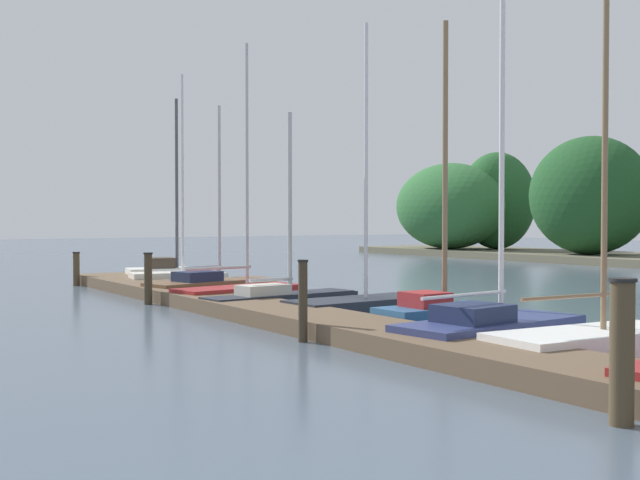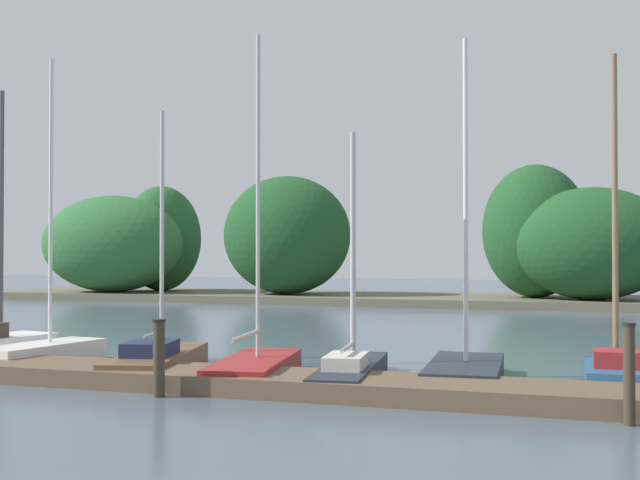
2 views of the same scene
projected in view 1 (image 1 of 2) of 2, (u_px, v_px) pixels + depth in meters
The scene contains 14 objects.
dock_pier at pixel (257, 310), 18.68m from camera, with size 24.15×1.80×0.35m.
sailboat_0 at pixel (173, 272), 28.53m from camera, with size 1.76×3.33×6.53m.
sailboat_1 at pixel (180, 277), 26.72m from camera, with size 1.56×3.28×7.06m.
sailboat_2 at pixel (214, 285), 24.15m from camera, with size 2.14×4.54×5.69m.
sailboat_3 at pixel (244, 291), 22.05m from camera, with size 1.81×4.03×7.08m.
sailboat_4 at pixel (284, 297), 20.44m from camera, with size 1.43×4.56×4.99m.
sailboat_5 at pixel (363, 302), 19.18m from camera, with size 1.60×3.80×6.93m.
sailboat_6 at pixel (440, 309), 16.76m from camera, with size 1.16×2.88×6.39m.
sailboat_7 at pixel (494, 327), 14.48m from camera, with size 1.83×4.29×6.56m.
sailboat_8 at pixel (599, 338), 13.17m from camera, with size 1.60×3.96×7.61m.
mooring_piling_0 at pixel (76, 269), 27.51m from camera, with size 0.25×0.25×1.16m.
mooring_piling_1 at pixel (148, 278), 21.48m from camera, with size 0.24×0.24×1.39m.
mooring_piling_2 at pixel (303, 301), 14.88m from camera, with size 0.20×0.20×1.53m.
mooring_piling_3 at pixel (622, 351), 8.85m from camera, with size 0.31×0.31×1.63m.
Camera 1 is at (16.51, 4.58, 2.27)m, focal length 45.25 mm.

